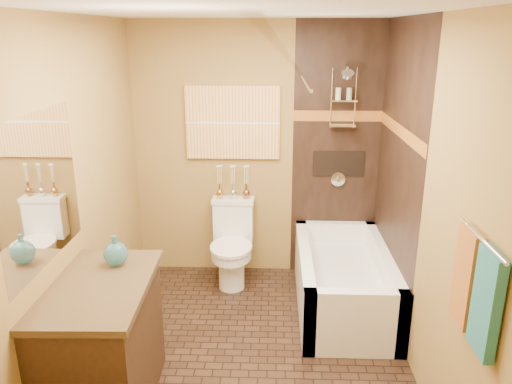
{
  "coord_description": "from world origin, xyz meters",
  "views": [
    {
      "loc": [
        0.16,
        -3.26,
        2.38
      ],
      "look_at": [
        0.03,
        0.4,
        1.2
      ],
      "focal_mm": 35.0,
      "sensor_mm": 36.0,
      "label": 1
    }
  ],
  "objects_px": {
    "sunset_painting": "(233,123)",
    "toilet": "(232,243)",
    "vanity": "(102,346)",
    "bathtub": "(343,285)"
  },
  "relations": [
    {
      "from": "sunset_painting",
      "to": "toilet",
      "type": "distance_m",
      "value": 1.17
    },
    {
      "from": "sunset_painting",
      "to": "vanity",
      "type": "distance_m",
      "value": 2.41
    },
    {
      "from": "vanity",
      "to": "toilet",
      "type": "bearing_deg",
      "value": 66.78
    },
    {
      "from": "sunset_painting",
      "to": "bathtub",
      "type": "height_order",
      "value": "sunset_painting"
    },
    {
      "from": "bathtub",
      "to": "toilet",
      "type": "height_order",
      "value": "toilet"
    },
    {
      "from": "bathtub",
      "to": "toilet",
      "type": "distance_m",
      "value": 1.14
    },
    {
      "from": "sunset_painting",
      "to": "toilet",
      "type": "height_order",
      "value": "sunset_painting"
    },
    {
      "from": "bathtub",
      "to": "sunset_painting",
      "type": "bearing_deg",
      "value": 144.87
    },
    {
      "from": "sunset_painting",
      "to": "bathtub",
      "type": "relative_size",
      "value": 0.6
    },
    {
      "from": "sunset_painting",
      "to": "vanity",
      "type": "height_order",
      "value": "sunset_painting"
    }
  ]
}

